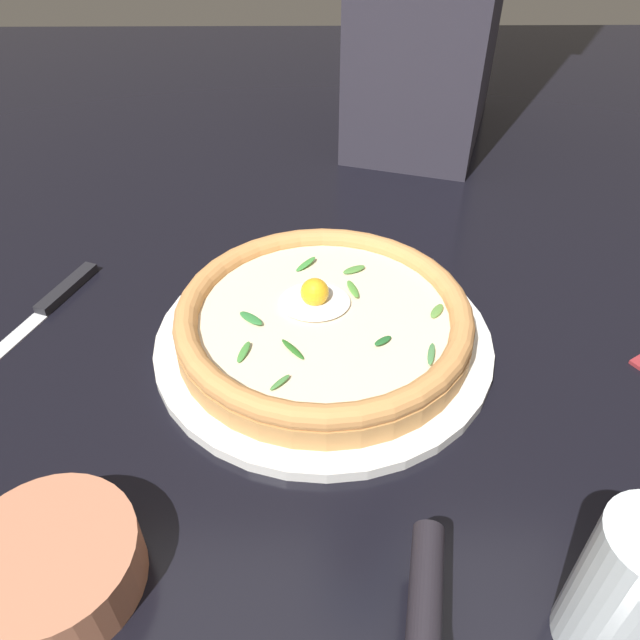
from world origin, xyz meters
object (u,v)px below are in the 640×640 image
pizza (320,319)px  side_bowl (48,565)px  drinking_glass (615,598)px  table_knife (44,306)px

pizza → side_bowl: pizza is taller
side_bowl → drinking_glass: 0.38m
side_bowl → pizza: bearing=-127.4°
side_bowl → drinking_glass: drinking_glass is taller
pizza → table_knife: bearing=-11.2°
pizza → table_knife: size_ratio=1.35×
side_bowl → table_knife: (0.11, -0.31, -0.02)m
table_knife → drinking_glass: size_ratio=1.81×
pizza → table_knife: 0.31m
table_knife → drinking_glass: drinking_glass is taller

